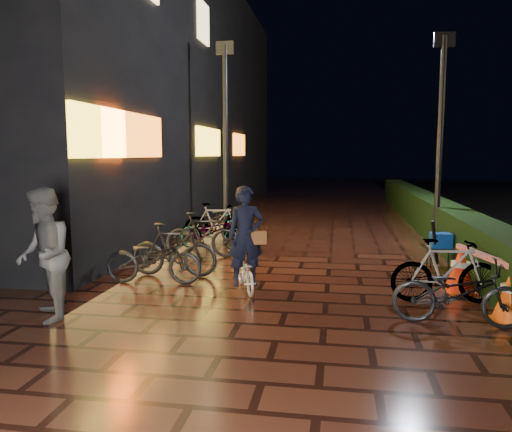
% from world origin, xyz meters
% --- Properties ---
extents(ground, '(80.00, 80.00, 0.00)m').
position_xyz_m(ground, '(0.00, 0.00, 0.00)').
color(ground, '#381911').
rests_on(ground, ground).
extents(hedge, '(0.70, 20.00, 1.00)m').
position_xyz_m(hedge, '(3.30, 8.00, 0.50)').
color(hedge, black).
rests_on(hedge, ground).
extents(bystander_person, '(1.05, 1.10, 1.79)m').
position_xyz_m(bystander_person, '(-3.13, -0.85, 0.90)').
color(bystander_person, '#515053').
rests_on(bystander_person, ground).
extents(storefront_block, '(12.09, 22.00, 9.00)m').
position_xyz_m(storefront_block, '(-9.50, 11.50, 4.50)').
color(storefront_block, black).
rests_on(storefront_block, ground).
extents(lamp_post_hedge, '(0.47, 0.15, 4.90)m').
position_xyz_m(lamp_post_hedge, '(2.96, 5.19, 2.69)').
color(lamp_post_hedge, black).
rests_on(lamp_post_hedge, ground).
extents(lamp_post_sf, '(0.50, 0.15, 5.24)m').
position_xyz_m(lamp_post_sf, '(-2.40, 6.82, 2.88)').
color(lamp_post_sf, black).
rests_on(lamp_post_sf, ground).
extents(cyclist, '(0.83, 1.26, 1.71)m').
position_xyz_m(cyclist, '(-0.76, 1.00, 0.64)').
color(cyclist, silver).
rests_on(cyclist, ground).
extents(traffic_barrier, '(0.84, 1.92, 0.78)m').
position_xyz_m(traffic_barrier, '(2.84, 0.79, 0.39)').
color(traffic_barrier, '#F9520D').
rests_on(traffic_barrier, ground).
extents(cart_assembly, '(0.54, 0.56, 0.98)m').
position_xyz_m(cart_assembly, '(2.69, 3.28, 0.50)').
color(cart_assembly, black).
rests_on(cart_assembly, ground).
extents(parked_bikes_storefront, '(1.95, 6.09, 0.97)m').
position_xyz_m(parked_bikes_storefront, '(-2.29, 3.85, 0.46)').
color(parked_bikes_storefront, black).
rests_on(parked_bikes_storefront, ground).
extents(parked_bikes_hedge, '(1.73, 1.67, 0.97)m').
position_xyz_m(parked_bikes_hedge, '(2.29, 0.30, 0.46)').
color(parked_bikes_hedge, black).
rests_on(parked_bikes_hedge, ground).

